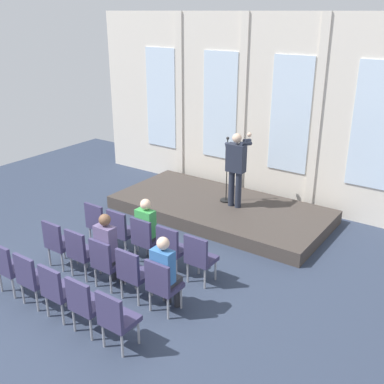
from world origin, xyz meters
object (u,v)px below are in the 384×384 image
at_px(chair_r0_c2, 145,238).
at_px(chair_r0_c3, 171,247).
at_px(audience_r0_c2, 148,227).
at_px(chair_r1_c0, 58,241).
at_px(chair_r0_c4, 199,256).
at_px(mic_stand, 226,188).
at_px(audience_r1_c4, 165,270).
at_px(chair_r1_c3, 133,271).
at_px(chair_r2_c3, 85,302).
at_px(chair_r2_c1, 32,276).
at_px(chair_r1_c1, 81,250).
at_px(chair_r0_c1, 121,229).
at_px(chair_r2_c4, 116,317).
at_px(chair_r1_c2, 106,260).
at_px(speaker, 236,165).
at_px(audience_r1_c2, 108,247).
at_px(chair_r1_c4, 162,283).
at_px(chair_r0_c0, 99,222).
at_px(chair_r2_c0, 9,265).

bearing_deg(chair_r0_c2, chair_r0_c3, 0.00).
distance_m(audience_r0_c2, chair_r1_c0, 1.66).
height_order(audience_r0_c2, chair_r0_c4, audience_r0_c2).
xyz_separation_m(mic_stand, audience_r1_c4, (1.19, -3.83, 0.10)).
height_order(chair_r1_c3, chair_r2_c3, same).
height_order(audience_r0_c2, chair_r2_c1, audience_r0_c2).
bearing_deg(chair_r1_c1, chair_r0_c2, 59.35).
distance_m(chair_r0_c1, chair_r2_c4, 2.76).
height_order(chair_r1_c2, chair_r1_c3, same).
relative_size(chair_r0_c4, chair_r2_c1, 1.00).
relative_size(speaker, mic_stand, 1.10).
relative_size(chair_r0_c3, audience_r1_c2, 0.68).
distance_m(chair_r1_c4, audience_r1_c4, 0.21).
bearing_deg(audience_r1_c2, chair_r0_c2, 90.00).
distance_m(chair_r0_c3, chair_r1_c3, 1.03).
distance_m(chair_r0_c0, chair_r1_c0, 1.03).
relative_size(chair_r1_c1, chair_r1_c2, 1.00).
height_order(audience_r0_c2, chair_r2_c4, audience_r0_c2).
relative_size(chair_r1_c3, audience_r1_c4, 0.72).
bearing_deg(chair_r1_c0, chair_r0_c1, 59.35).
height_order(chair_r0_c0, chair_r2_c3, same).
bearing_deg(chair_r0_c4, chair_r1_c3, -120.65).
bearing_deg(audience_r0_c2, chair_r0_c0, -176.12).
relative_size(chair_r0_c3, chair_r1_c2, 1.00).
relative_size(speaker, chair_r0_c4, 1.82).
relative_size(audience_r0_c2, chair_r1_c4, 1.38).
height_order(chair_r0_c1, chair_r2_c0, same).
bearing_deg(chair_r1_c1, chair_r2_c1, -90.00).
height_order(chair_r1_c1, chair_r1_c2, same).
bearing_deg(chair_r0_c2, chair_r1_c1, -120.65).
bearing_deg(chair_r1_c2, chair_r0_c2, 90.00).
bearing_deg(chair_r2_c4, chair_r0_c4, 90.00).
distance_m(chair_r1_c2, chair_r2_c1, 1.20).
height_order(chair_r2_c0, chair_r2_c3, same).
height_order(chair_r1_c1, audience_r1_c4, audience_r1_c4).
relative_size(chair_r0_c0, chair_r2_c1, 1.00).
relative_size(mic_stand, chair_r1_c3, 1.65).
height_order(chair_r1_c4, chair_r2_c0, same).
relative_size(chair_r0_c0, chair_r0_c2, 1.00).
bearing_deg(audience_r1_c4, chair_r0_c1, 152.63).
bearing_deg(chair_r0_c0, chair_r0_c2, 0.00).
relative_size(chair_r0_c4, chair_r1_c3, 1.00).
xyz_separation_m(chair_r1_c0, chair_r2_c3, (1.83, -1.03, 0.00)).
distance_m(chair_r2_c3, chair_r2_c4, 0.61).
xyz_separation_m(speaker, chair_r2_c3, (0.26, -4.80, -0.76)).
height_order(chair_r0_c4, chair_r2_c3, same).
relative_size(audience_r0_c2, audience_r1_c4, 0.99).
bearing_deg(chair_r2_c0, mic_stand, 75.80).
bearing_deg(chair_r2_c0, speaker, 71.93).
bearing_deg(speaker, chair_r1_c4, -76.95).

